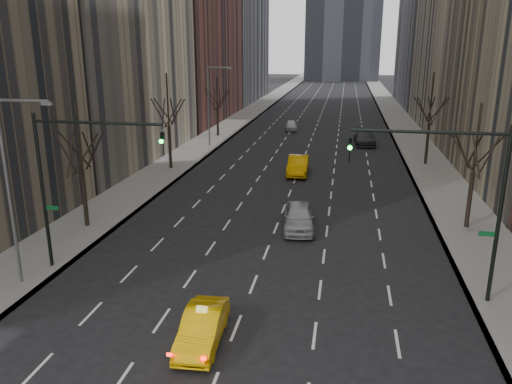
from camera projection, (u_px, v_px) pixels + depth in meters
The scene contains 16 objects.
sidewalk_left at pixel (244, 117), 81.31m from camera, with size 4.50×320.00×0.15m, color slate.
sidewalk_right at pixel (399, 121), 77.17m from camera, with size 4.50×320.00×0.15m, color slate.
tree_lw_b at pixel (82, 171), 31.12m from camera, with size 3.36×3.50×7.82m.
tree_lw_c at pixel (169, 127), 46.15m from camera, with size 3.36×3.50×8.74m.
tree_lw_d at pixel (217, 109), 63.28m from camera, with size 3.36×3.50×7.36m.
tree_rw_b at pixel (473, 172), 30.86m from camera, with size 3.36×3.50×7.82m.
tree_rw_c at pixel (429, 124), 47.77m from camera, with size 3.36×3.50×8.74m.
traffic_mast_left at pixel (71, 168), 24.47m from camera, with size 6.69×0.39×8.00m.
traffic_mast_right at pixel (462, 185), 21.40m from camera, with size 6.69×0.39×8.00m.
streetlight_near at pixel (13, 174), 22.84m from camera, with size 2.83×0.22×9.00m.
streetlight_far at pixel (212, 98), 55.89m from camera, with size 2.83×0.22×9.00m.
taxi_sedan at pixel (202, 327), 19.47m from camera, with size 1.45×4.14×1.37m, color #FABB05.
silver_sedan_ahead at pixel (299, 217), 31.60m from camera, with size 1.93×4.79×1.63m, color #9B9DA2.
far_taxi at pixel (298, 165), 45.19m from camera, with size 1.76×5.05×1.66m, color #DE9A04.
far_suv_grey at pixel (365, 138), 58.81m from camera, with size 2.34×5.75×1.67m, color #2D2D32.
far_car_white at pixel (291, 125), 68.75m from camera, with size 1.62×4.02×1.37m, color beige.
Camera 1 is at (4.03, -9.84, 11.26)m, focal length 35.00 mm.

